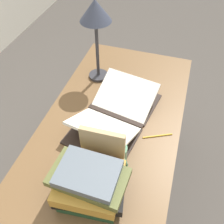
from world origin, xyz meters
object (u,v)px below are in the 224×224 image
Objects in this scene: book_standing_upright at (103,150)px; coffee_mug at (118,155)px; open_book at (115,113)px; pencil at (158,136)px; reading_lamp at (96,17)px; book_stack_tall at (90,184)px.

book_standing_upright reaches higher than coffee_mug.
coffee_mug is at bearing -150.36° from open_book.
book_standing_upright is 1.77× the size of pencil.
reading_lamp is 0.66m from pencil.
coffee_mug is at bearing 142.38° from pencil.
reading_lamp is at bearing 17.10° from book_stack_tall.
reading_lamp is at bearing 27.56° from coffee_mug.
reading_lamp is (0.57, 0.22, 0.26)m from book_standing_upright.
reading_lamp is (0.71, 0.22, 0.28)m from book_stack_tall.
book_stack_tall is (-0.42, -0.03, 0.06)m from open_book.
book_stack_tall is 0.80m from reading_lamp.
book_stack_tall is at bearing 175.73° from book_standing_upright.
book_standing_upright is 0.66m from reading_lamp.
book_standing_upright is (-0.28, -0.03, 0.08)m from open_book.
pencil is at bearing -92.79° from open_book.
pencil is at bearing -129.12° from reading_lamp.
coffee_mug reaches higher than pencil.
book_stack_tall is at bearing -166.13° from open_book.
book_stack_tall reaches higher than open_book.
open_book is 2.43× the size of book_standing_upright.
coffee_mug is (-0.53, -0.28, -0.33)m from reading_lamp.
coffee_mug is (0.04, -0.05, -0.07)m from book_standing_upright.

